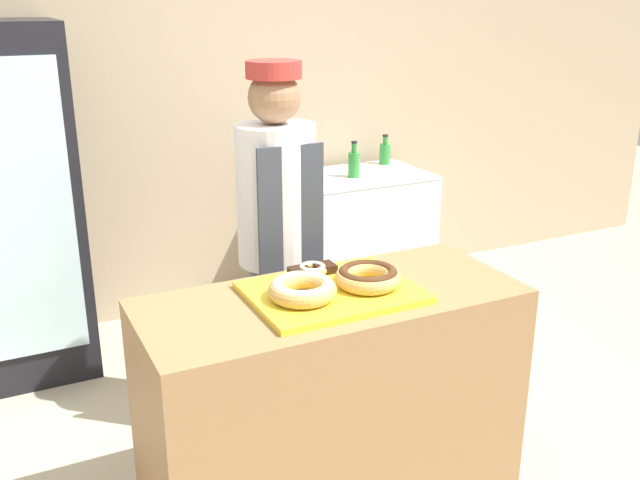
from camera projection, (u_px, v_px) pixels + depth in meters
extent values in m
cube|color=tan|center=(170.00, 97.00, 4.23)|extent=(8.00, 0.06, 2.70)
cube|color=#997047|center=(332.00, 404.00, 2.71)|extent=(1.40, 0.59, 0.90)
cube|color=yellow|center=(332.00, 292.00, 2.56)|extent=(0.60, 0.46, 0.02)
torus|color=tan|center=(302.00, 290.00, 2.47)|extent=(0.24, 0.24, 0.06)
torus|color=beige|center=(302.00, 286.00, 2.46)|extent=(0.22, 0.22, 0.04)
torus|color=tan|center=(368.00, 278.00, 2.58)|extent=(0.24, 0.24, 0.06)
torus|color=#472814|center=(368.00, 273.00, 2.57)|extent=(0.22, 0.22, 0.04)
torus|color=tan|center=(312.00, 270.00, 2.69)|extent=(0.11, 0.11, 0.03)
torus|color=white|center=(312.00, 267.00, 2.69)|extent=(0.10, 0.10, 0.02)
cube|color=black|center=(300.00, 272.00, 2.67)|extent=(0.08, 0.08, 0.03)
cube|color=black|center=(325.00, 268.00, 2.71)|extent=(0.08, 0.08, 0.03)
cylinder|color=#4C4C51|center=(279.00, 343.00, 3.28)|extent=(0.25, 0.25, 0.81)
cylinder|color=white|center=(276.00, 195.00, 3.05)|extent=(0.34, 0.34, 0.61)
cube|color=#383D47|center=(292.00, 293.00, 3.04)|extent=(0.29, 0.02, 1.28)
sphere|color=#936B4C|center=(274.00, 97.00, 2.92)|extent=(0.22, 0.22, 0.22)
cylinder|color=#B2332D|center=(274.00, 69.00, 2.88)|extent=(0.23, 0.23, 0.07)
cube|color=black|center=(14.00, 205.00, 3.65)|extent=(0.61, 0.66, 1.81)
cube|color=silver|center=(19.00, 215.00, 3.35)|extent=(0.50, 0.02, 1.45)
cube|color=white|center=(354.00, 238.00, 4.64)|extent=(0.93, 0.58, 0.85)
cube|color=gray|center=(355.00, 178.00, 4.50)|extent=(0.93, 0.58, 0.01)
cylinder|color=#2D8C38|center=(354.00, 165.00, 4.42)|extent=(0.07, 0.07, 0.15)
cylinder|color=#2D8C38|center=(354.00, 148.00, 4.38)|extent=(0.03, 0.03, 0.06)
cylinder|color=black|center=(354.00, 142.00, 4.37)|extent=(0.04, 0.04, 0.01)
cylinder|color=#1E4CB2|center=(291.00, 162.00, 4.49)|extent=(0.08, 0.08, 0.16)
cylinder|color=#1E4CB2|center=(291.00, 144.00, 4.45)|extent=(0.04, 0.04, 0.06)
cylinder|color=black|center=(290.00, 138.00, 4.44)|extent=(0.04, 0.04, 0.01)
cylinder|color=#2D8C38|center=(385.00, 154.00, 4.77)|extent=(0.07, 0.07, 0.13)
cylinder|color=#2D8C38|center=(385.00, 140.00, 4.74)|extent=(0.03, 0.03, 0.05)
cylinder|color=black|center=(385.00, 136.00, 4.73)|extent=(0.04, 0.04, 0.01)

